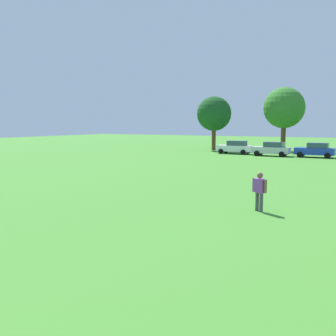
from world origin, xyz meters
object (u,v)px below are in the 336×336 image
at_px(tree_left, 284,108).
at_px(parked_car_silver_1, 272,149).
at_px(parked_car_white_0, 235,147).
at_px(parked_car_blue_2, 315,150).
at_px(bystander_near_trees, 260,188).
at_px(tree_far_left, 214,114).

bearing_deg(tree_left, parked_car_silver_1, -85.54).
height_order(parked_car_white_0, parked_car_blue_2, same).
distance_m(parked_car_silver_1, tree_left, 10.60).
relative_size(bystander_near_trees, tree_far_left, 0.23).
bearing_deg(tree_left, tree_far_left, -161.04).
relative_size(bystander_near_trees, parked_car_silver_1, 0.41).
bearing_deg(tree_far_left, parked_car_white_0, -45.45).
xyz_separation_m(parked_car_blue_2, tree_far_left, (-14.77, 5.56, 4.37)).
height_order(parked_car_blue_2, tree_left, tree_left).
height_order(bystander_near_trees, parked_car_white_0, bystander_near_trees).
distance_m(bystander_near_trees, tree_left, 39.42).
height_order(parked_car_blue_2, tree_far_left, tree_far_left).
bearing_deg(tree_far_left, parked_car_silver_1, -31.45).
relative_size(parked_car_silver_1, tree_left, 0.48).
bearing_deg(parked_car_silver_1, bystander_near_trees, 102.80).
xyz_separation_m(parked_car_blue_2, tree_left, (-5.56, 8.72, 5.14)).
bearing_deg(parked_car_silver_1, parked_car_white_0, -11.29).
distance_m(bystander_near_trees, parked_car_white_0, 32.28).
distance_m(parked_car_white_0, parked_car_blue_2, 9.77).
bearing_deg(parked_car_blue_2, tree_far_left, -20.61).
relative_size(tree_far_left, tree_left, 0.87).
xyz_separation_m(tree_far_left, tree_left, (9.21, 3.16, 0.78)).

